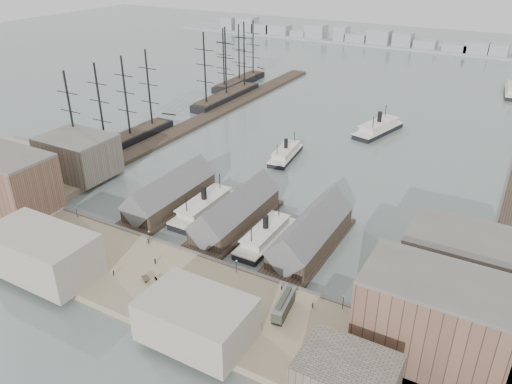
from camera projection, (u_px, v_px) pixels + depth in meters
The scene contains 39 objects.
ground at pixel (206, 250), 146.74m from camera, with size 900.00×900.00×0.00m, color slate.
quay at pixel (162, 284), 130.78m from camera, with size 180.00×30.00×2.00m, color #89795C.
seawall at pixel (195, 256), 142.19m from camera, with size 180.00×1.20×2.30m, color #59544C.
west_wharf at pixel (208, 117), 253.73m from camera, with size 10.00×220.00×1.60m, color #2D231C.
ferry_shed_west at pixel (170, 194), 169.12m from camera, with size 14.00×42.00×12.60m.
ferry_shed_center at pixel (236, 212), 157.72m from camera, with size 14.00×42.00×12.60m.
ferry_shed_east at pixel (311, 234), 146.31m from camera, with size 14.00×42.00×12.60m.
warehouse_west_front at pixel (7, 181), 163.14m from camera, with size 32.00×18.00×18.00m, color brown.
warehouse_west_back at pixel (78, 156), 187.31m from camera, with size 26.00×20.00×14.00m, color #60564C.
warehouse_east_front at pixel (433, 320), 103.26m from camera, with size 30.00×18.00×19.00m, color brown.
warehouse_east_back at pixel (464, 264), 124.22m from camera, with size 28.00×20.00×15.00m, color #60564C.
street_bldg_center at pixel (197, 319), 109.98m from camera, with size 24.00×16.00×10.00m, color gray.
street_bldg_west at pixel (42, 253), 131.46m from camera, with size 30.00×16.00×12.00m, color gray.
street_bldg_east at pixel (346, 383), 93.63m from camera, with size 18.00×14.00×11.00m, color #60564C.
lamp_post_far_w at pixel (76, 210), 158.91m from camera, with size 0.44×0.44×3.92m.
lamp_post_near_w at pixel (149, 234), 145.75m from camera, with size 0.44×0.44×3.92m.
lamp_post_near_e at pixel (237, 264), 132.59m from camera, with size 0.44×0.44×3.92m.
lamp_post_far_e at pixel (343, 300), 119.43m from camera, with size 0.44×0.44×3.92m.
far_shore at pixel (438, 46), 404.90m from camera, with size 500.00×40.00×15.72m.
ferry_docked_west at pixel (205, 207), 165.48m from camera, with size 8.85×29.52×10.54m.
ferry_docked_east at pixel (266, 235), 150.01m from camera, with size 7.97×26.57×9.49m.
ferry_open_near at pixel (286, 153), 207.46m from camera, with size 10.58×25.77×8.94m.
ferry_open_mid at pixel (378, 128), 233.75m from camera, with size 16.62×32.31×11.06m.
sailing_ship_near at pixel (119, 142), 217.28m from camera, with size 9.37×64.58×38.54m.
sailing_ship_mid at pixel (227, 96), 280.45m from camera, with size 9.79×56.59×40.27m.
sailing_ship_far at pixel (239, 81), 310.73m from camera, with size 8.90×49.43×36.57m.
tram at pixel (284, 305), 118.65m from camera, with size 4.32×11.31×3.92m.
horse_cart_left at pixel (64, 238), 147.66m from camera, with size 4.77×3.47×1.67m.
horse_cart_center at pixel (153, 279), 129.82m from camera, with size 4.97×3.07×1.68m.
horse_cart_right at pixel (206, 307), 120.10m from camera, with size 4.81×2.53×1.60m.
pedestrian_0 at pixel (60, 227), 153.16m from camera, with size 0.66×0.48×1.80m, color black.
pedestrian_1 at pixel (69, 238), 147.46m from camera, with size 0.80×0.63×1.65m, color black.
pedestrian_2 at pixel (148, 242), 145.69m from camera, with size 1.16×0.67×1.80m, color black.
pedestrian_3 at pixel (113, 273), 132.22m from camera, with size 0.94×0.39×1.61m, color black.
pedestrian_4 at pixel (155, 261), 137.09m from camera, with size 0.78×0.51×1.60m, color black.
pedestrian_5 at pixel (156, 287), 127.02m from camera, with size 0.57×0.42×1.56m, color black.
pedestrian_6 at pixel (282, 288), 126.55m from camera, with size 0.77×0.60×1.59m, color black.
pedestrian_7 at pixel (261, 325), 114.16m from camera, with size 1.14×0.65×1.76m, color black.
pedestrian_8 at pixel (313, 305), 120.56m from camera, with size 0.91×0.38×1.56m, color black.
Camera 1 is at (73.37, -99.67, 82.04)m, focal length 35.00 mm.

